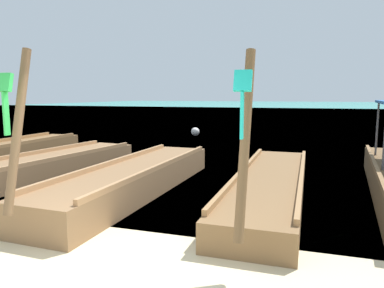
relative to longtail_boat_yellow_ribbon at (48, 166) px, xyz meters
name	(u,v)px	position (x,y,z in m)	size (l,w,h in m)	color
sea_water	(293,108)	(4.30, 57.20, -0.28)	(120.00, 120.00, 0.00)	#2DB29E
longtail_boat_yellow_ribbon	(48,166)	(0.00, 0.00, 0.00)	(2.11, 6.26, 2.46)	olive
longtail_boat_green_ribbon	(134,179)	(2.94, -0.76, 0.03)	(1.53, 6.64, 2.81)	olive
longtail_boat_turquoise_ribbon	(271,185)	(5.87, -0.11, -0.04)	(1.39, 7.16, 2.74)	brown
mooring_buoy_near	(195,132)	(0.92, 10.45, -0.06)	(0.45, 0.45, 0.45)	white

